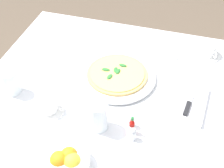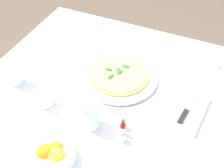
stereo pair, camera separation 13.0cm
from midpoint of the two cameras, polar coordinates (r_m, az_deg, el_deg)
name	(u,v)px [view 2 (the right image)]	position (r m, az deg, el deg)	size (l,w,h in m)	color
dining_table	(105,118)	(1.37, 1.43, -6.39)	(1.11, 1.11, 0.75)	white
pizza_plate	(119,77)	(1.35, 4.06, 1.24)	(0.34, 0.34, 0.02)	white
pizza	(119,74)	(1.34, 4.08, 1.69)	(0.27, 0.27, 0.02)	#DBAD60
coffee_cup_far_right	(45,99)	(1.24, -9.38, -2.91)	(0.13, 0.13, 0.06)	white
coffee_cup_center_back	(218,59)	(1.52, 21.31, 4.26)	(0.13, 0.13, 0.06)	white
water_glass_near_right	(15,74)	(1.35, -15.01, 1.69)	(0.07, 0.07, 0.11)	white
water_glass_left_edge	(91,115)	(1.14, -0.69, -5.93)	(0.07, 0.07, 0.12)	white
napkin_folded	(187,111)	(1.26, 16.58, -4.90)	(0.23, 0.15, 0.02)	silver
dinner_knife	(188,108)	(1.25, 16.75, -4.39)	(0.20, 0.04, 0.01)	silver
citrus_bowl	(53,154)	(1.07, -7.40, -12.98)	(0.15, 0.15, 0.07)	white
hot_sauce_bottle	(123,128)	(1.13, 5.33, -8.29)	(0.02, 0.02, 0.08)	#B7140F
salt_shaker	(123,123)	(1.15, 5.32, -7.40)	(0.03, 0.03, 0.06)	white
pepper_shaker	(122,136)	(1.12, 5.29, -9.77)	(0.03, 0.03, 0.06)	white
menu_card	(175,57)	(1.47, 14.16, 4.84)	(0.03, 0.09, 0.06)	white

